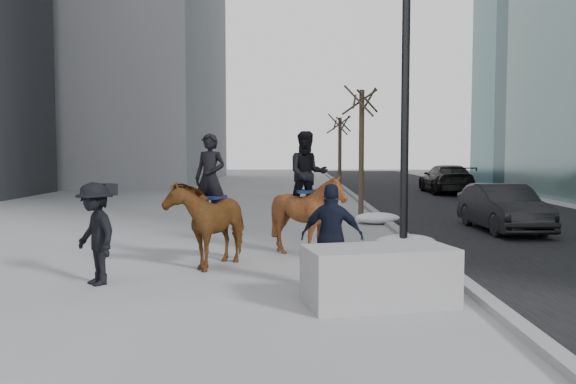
{
  "coord_description": "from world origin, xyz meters",
  "views": [
    {
      "loc": [
        0.14,
        -10.4,
        2.31
      ],
      "look_at": [
        0.0,
        1.2,
        1.5
      ],
      "focal_mm": 38.0,
      "sensor_mm": 36.0,
      "label": 1
    }
  ],
  "objects_px": {
    "planter": "(379,276)",
    "mounted_right": "(307,206)",
    "mounted_left": "(209,216)",
    "car_near": "(503,208)"
  },
  "relations": [
    {
      "from": "planter",
      "to": "mounted_right",
      "type": "distance_m",
      "value": 4.35
    },
    {
      "from": "mounted_left",
      "to": "planter",
      "type": "bearing_deg",
      "value": -46.21
    },
    {
      "from": "mounted_left",
      "to": "mounted_right",
      "type": "bearing_deg",
      "value": 29.08
    },
    {
      "from": "planter",
      "to": "car_near",
      "type": "height_order",
      "value": "car_near"
    },
    {
      "from": "mounted_left",
      "to": "mounted_right",
      "type": "distance_m",
      "value": 2.26
    },
    {
      "from": "planter",
      "to": "mounted_right",
      "type": "xyz_separation_m",
      "value": [
        -0.98,
        4.19,
        0.65
      ]
    },
    {
      "from": "planter",
      "to": "mounted_left",
      "type": "bearing_deg",
      "value": 133.79
    },
    {
      "from": "planter",
      "to": "mounted_left",
      "type": "relative_size",
      "value": 0.82
    },
    {
      "from": "car_near",
      "to": "mounted_right",
      "type": "relative_size",
      "value": 1.49
    },
    {
      "from": "car_near",
      "to": "mounted_right",
      "type": "xyz_separation_m",
      "value": [
        -5.6,
        -4.01,
        0.42
      ]
    }
  ]
}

